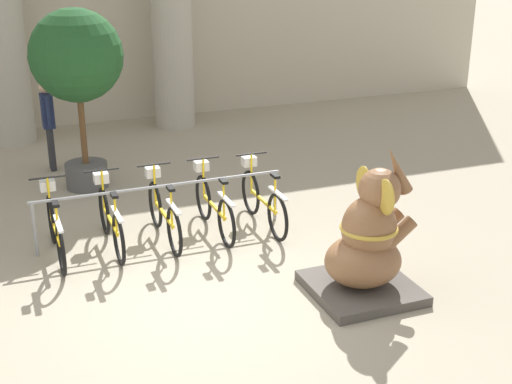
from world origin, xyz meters
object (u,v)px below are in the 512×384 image
(person_pedestrian, at_px, (48,118))
(bicycle_1, at_px, (110,219))
(elephant_statue, at_px, (367,245))
(bicycle_2, at_px, (163,212))
(potted_tree, at_px, (77,63))
(bicycle_3, at_px, (213,205))
(bicycle_4, at_px, (263,199))
(bicycle_0, at_px, (55,228))

(person_pedestrian, bearing_deg, bicycle_1, -84.16)
(elephant_statue, bearing_deg, bicycle_1, 137.25)
(bicycle_2, relative_size, elephant_statue, 0.95)
(bicycle_1, relative_size, potted_tree, 0.59)
(bicycle_3, height_order, elephant_statue, elephant_statue)
(bicycle_3, height_order, person_pedestrian, person_pedestrian)
(bicycle_1, relative_size, bicycle_3, 1.00)
(bicycle_3, height_order, bicycle_4, same)
(bicycle_2, xyz_separation_m, potted_tree, (-0.67, 2.52, 1.67))
(bicycle_3, relative_size, elephant_statue, 0.95)
(bicycle_2, xyz_separation_m, person_pedestrian, (-1.10, 3.66, 0.55))
(bicycle_1, bearing_deg, bicycle_3, -0.34)
(bicycle_0, xyz_separation_m, bicycle_3, (2.18, 0.03, 0.00))
(bicycle_4, bearing_deg, bicycle_2, 178.51)
(bicycle_0, height_order, bicycle_1, same)
(bicycle_0, bearing_deg, person_pedestrian, 84.52)
(bicycle_1, bearing_deg, bicycle_4, -1.53)
(elephant_statue, bearing_deg, bicycle_0, 144.70)
(bicycle_2, distance_m, person_pedestrian, 3.86)
(bicycle_0, bearing_deg, bicycle_4, -0.33)
(elephant_statue, bearing_deg, potted_tree, 117.27)
(bicycle_3, distance_m, potted_tree, 3.32)
(bicycle_1, height_order, bicycle_3, same)
(bicycle_0, bearing_deg, potted_tree, 72.85)
(bicycle_3, xyz_separation_m, person_pedestrian, (-1.83, 3.65, 0.55))
(bicycle_0, height_order, elephant_statue, elephant_statue)
(bicycle_1, bearing_deg, bicycle_0, -176.72)
(bicycle_0, distance_m, person_pedestrian, 3.74)
(bicycle_3, bearing_deg, bicycle_4, -3.91)
(person_pedestrian, xyz_separation_m, potted_tree, (0.43, -1.15, 1.12))
(bicycle_3, distance_m, bicycle_4, 0.73)
(bicycle_2, relative_size, potted_tree, 0.59)
(bicycle_1, distance_m, bicycle_2, 0.73)
(bicycle_1, bearing_deg, potted_tree, 88.69)
(bicycle_1, relative_size, bicycle_2, 1.00)
(bicycle_2, distance_m, bicycle_3, 0.73)
(bicycle_1, height_order, elephant_statue, elephant_statue)
(bicycle_0, distance_m, bicycle_3, 2.18)
(bicycle_3, bearing_deg, bicycle_0, -179.13)
(bicycle_2, bearing_deg, bicycle_3, 0.94)
(bicycle_1, xyz_separation_m, bicycle_3, (1.45, -0.01, 0.00))
(bicycle_0, bearing_deg, elephant_statue, -35.30)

